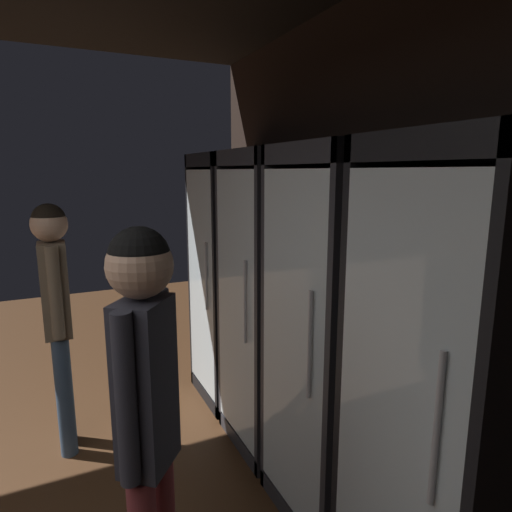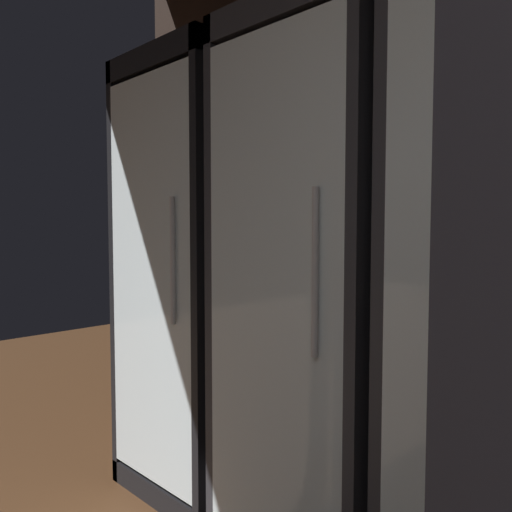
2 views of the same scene
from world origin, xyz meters
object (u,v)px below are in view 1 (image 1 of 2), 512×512
(cooler_center, at_px, (346,343))
(cooler_left, at_px, (282,304))
(shopper_near, at_px, (147,399))
(cooler_far_left, at_px, (240,281))
(shopper_far, at_px, (56,301))
(cooler_right, at_px, (461,407))

(cooler_center, bearing_deg, cooler_left, -179.91)
(shopper_near, bearing_deg, cooler_far_left, 147.82)
(shopper_far, bearing_deg, cooler_right, 35.40)
(cooler_far_left, height_order, cooler_left, same)
(cooler_far_left, distance_m, shopper_far, 1.37)
(cooler_left, bearing_deg, shopper_far, -110.21)
(cooler_left, distance_m, shopper_far, 1.45)
(cooler_right, relative_size, shopper_far, 1.20)
(cooler_left, height_order, cooler_center, same)
(cooler_left, height_order, cooler_right, same)
(shopper_near, xyz_separation_m, shopper_far, (-1.53, -0.27, -0.03))
(cooler_right, bearing_deg, cooler_center, 179.95)
(cooler_left, height_order, shopper_near, cooler_left)
(cooler_far_left, bearing_deg, shopper_near, -32.18)
(cooler_right, distance_m, shopper_far, 2.34)
(cooler_far_left, xyz_separation_m, cooler_left, (0.71, -0.00, 0.00))
(cooler_far_left, height_order, cooler_right, same)
(cooler_left, relative_size, cooler_center, 1.00)
(cooler_left, height_order, shopper_far, cooler_left)
(cooler_far_left, height_order, shopper_near, cooler_far_left)
(shopper_far, bearing_deg, shopper_near, 9.86)
(shopper_near, bearing_deg, cooler_left, 133.32)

